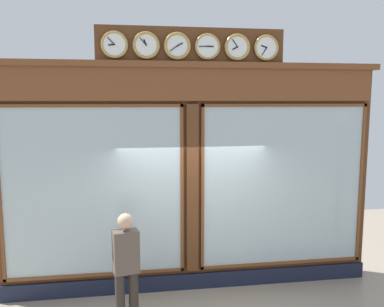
{
  "coord_description": "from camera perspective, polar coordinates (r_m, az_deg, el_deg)",
  "views": [
    {
      "loc": [
        1.0,
        6.56,
        3.28
      ],
      "look_at": [
        0.0,
        0.0,
        2.39
      ],
      "focal_mm": 37.41,
      "sensor_mm": 36.0,
      "label": 1
    }
  ],
  "objects": [
    {
      "name": "shop_facade",
      "position": [
        6.88,
        -0.16,
        -3.14
      ],
      "size": [
        6.53,
        0.42,
        4.44
      ],
      "color": "#5B3319",
      "rests_on": "ground_plane"
    },
    {
      "name": "pedestrian",
      "position": [
        6.02,
        -9.37,
        -15.41
      ],
      "size": [
        0.4,
        0.29,
        1.69
      ],
      "color": "#312A24",
      "rests_on": "ground_plane"
    }
  ]
}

